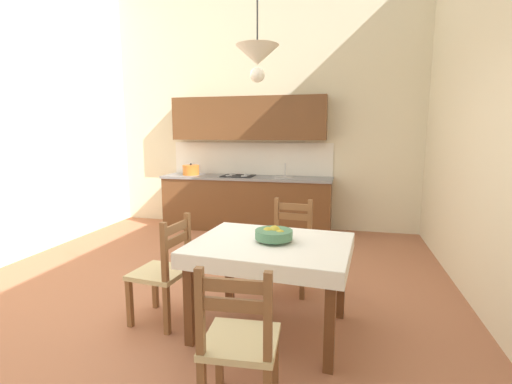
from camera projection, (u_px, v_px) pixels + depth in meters
ground_plane at (187, 311)px, 3.46m from camera, size 5.81×6.95×0.10m
wall_back at (262, 104)px, 6.23m from camera, size 5.81×0.12×4.19m
kitchen_cabinetry at (247, 179)px, 6.15m from camera, size 2.83×0.63×2.20m
dining_table at (271, 258)px, 2.95m from camera, size 1.31×1.08×0.75m
dining_chair_camera_side at (239, 343)px, 2.07m from camera, size 0.45×0.45×0.93m
dining_chair_tv_side at (164, 272)px, 3.13m from camera, size 0.46×0.46×0.93m
dining_chair_kitchen_side at (290, 247)px, 3.80m from camera, size 0.45×0.45×0.93m
fruit_bowl at (274, 234)px, 2.93m from camera, size 0.30×0.30×0.12m
pendant_lamp at (257, 57)px, 2.70m from camera, size 0.32×0.32×0.80m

